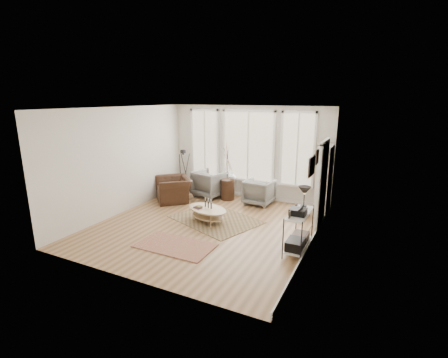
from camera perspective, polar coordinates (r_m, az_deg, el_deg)
The scene contains 17 objects.
room at distance 7.83m, azimuth -3.04°, elevation 1.53°, with size 5.50×5.54×2.90m.
bay_window at distance 10.19m, azimuth 4.26°, elevation 5.52°, with size 4.14×0.12×2.24m.
door at distance 8.13m, azimuth 16.94°, elevation -0.80°, with size 0.09×1.06×2.22m.
bookcase at distance 9.22m, azimuth 17.18°, elevation -0.15°, with size 0.31×0.85×2.06m.
low_shelf at distance 7.00m, azimuth 13.01°, elevation -8.25°, with size 0.38×1.08×1.30m.
wall_art at distance 6.60m, azimuth 15.39°, elevation 2.63°, with size 0.04×0.88×0.44m.
rug_main at distance 8.63m, azimuth -1.50°, elevation -7.11°, with size 2.16×1.62×0.01m, color brown.
rug_runner at distance 7.26m, azimuth -8.61°, elevation -11.48°, with size 1.67×0.93×0.01m, color brown.
coffee_table at distance 8.40m, azimuth -2.98°, elevation -5.69°, with size 1.34×1.08×0.54m.
armchair_left at distance 10.50m, azimuth -2.47°, elevation -0.80°, with size 0.91×0.94×0.85m, color gray.
armchair_right at distance 9.81m, azimuth 6.17°, elevation -2.25°, with size 0.81×0.83×0.75m, color gray.
side_table at distance 10.05m, azimuth 0.65°, elevation 1.17°, with size 0.43×0.43×1.82m.
vase at distance 10.09m, azimuth 1.43°, elevation 0.56°, with size 0.21×0.21×0.22m, color silver.
accent_chair at distance 10.19m, azimuth -8.86°, elevation -1.76°, with size 0.98×1.13×0.73m, color #362015.
tripod_camera at distance 10.78m, azimuth -7.08°, elevation 0.91°, with size 0.52×0.52×1.48m.
book_stack_near at distance 9.16m, azimuth 13.98°, elevation -5.73°, with size 0.21×0.27×0.17m, color maroon.
book_stack_far at distance 8.87m, azimuth 13.52°, elevation -6.44°, with size 0.18×0.24×0.15m, color maroon.
Camera 1 is at (3.76, -6.63, 3.14)m, focal length 26.00 mm.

